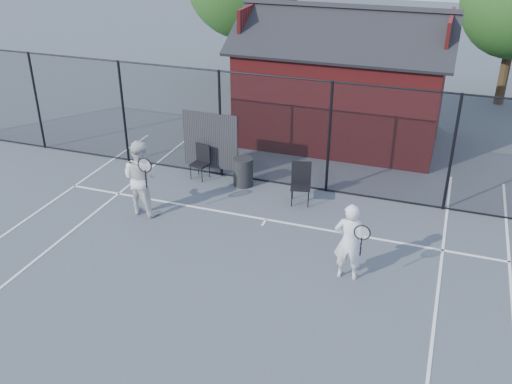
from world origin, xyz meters
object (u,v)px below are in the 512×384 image
(chair_right, at_px, (301,185))
(player_front, at_px, (349,242))
(chair_left, at_px, (200,163))
(waste_bin, at_px, (243,172))
(player_back, at_px, (141,177))
(clubhouse, at_px, (342,89))

(chair_right, bearing_deg, player_front, -70.76)
(chair_left, height_order, chair_right, chair_right)
(chair_right, height_order, waste_bin, chair_right)
(player_back, bearing_deg, chair_right, 26.38)
(player_front, relative_size, chair_right, 1.61)
(player_front, distance_m, chair_left, 5.82)
(waste_bin, bearing_deg, player_front, -43.18)
(chair_left, bearing_deg, player_back, -93.25)
(player_front, xyz_separation_m, chair_left, (-4.78, 3.29, -0.37))
(player_back, xyz_separation_m, chair_right, (3.52, 1.75, -0.43))
(chair_left, distance_m, chair_right, 3.06)
(player_back, relative_size, chair_right, 1.82)
(clubhouse, distance_m, waste_bin, 4.87)
(player_back, height_order, chair_right, player_back)
(chair_right, bearing_deg, waste_bin, 150.85)
(chair_left, bearing_deg, waste_bin, 9.47)
(clubhouse, distance_m, chair_right, 5.02)
(player_back, bearing_deg, clubhouse, 62.32)
(player_back, distance_m, chair_right, 3.96)
(chair_left, height_order, waste_bin, chair_left)
(player_front, bearing_deg, chair_right, 122.34)
(clubhouse, height_order, player_back, clubhouse)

